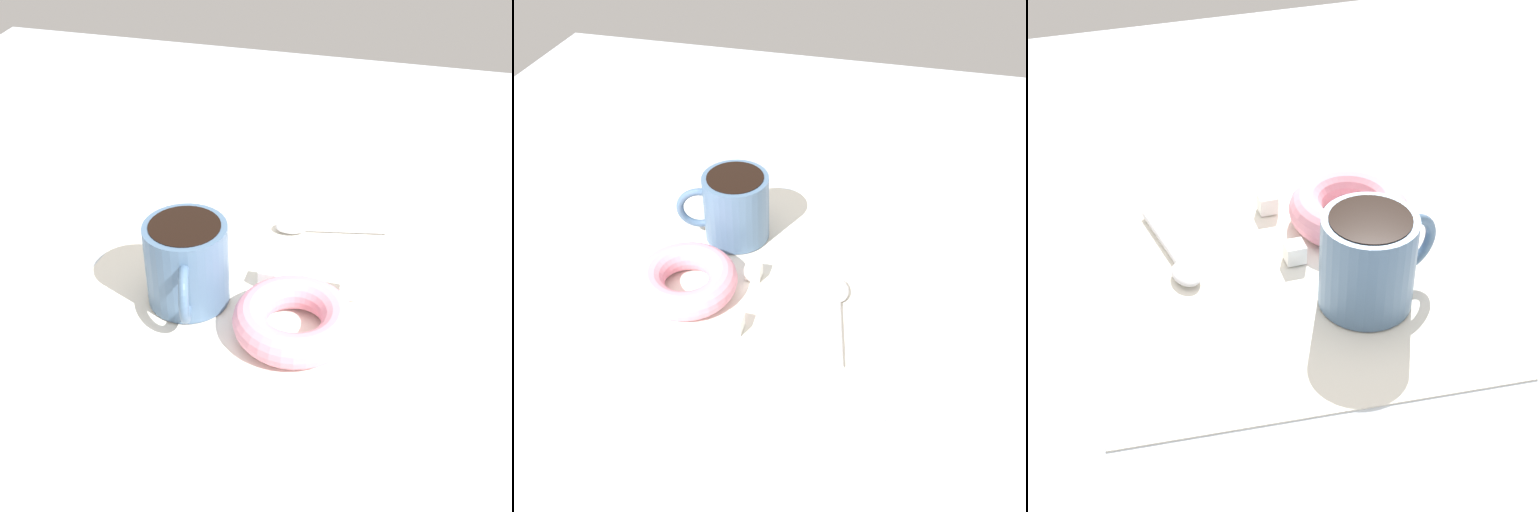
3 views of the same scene
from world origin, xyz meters
TOP-DOWN VIEW (x-y plane):
  - ground_plane at (0.00, 0.00)cm, footprint 120.00×120.00cm
  - napkin at (-2.47, 0.97)cm, footprint 34.70×34.70cm
  - coffee_cup at (2.71, 6.64)cm, footprint 7.84×10.89cm
  - donut at (-8.07, 8.92)cm, footprint 11.15×11.15cm
  - spoon at (-5.95, -7.51)cm, footprint 12.22×3.72cm
  - sugar_cube at (-12.15, 2.25)cm, footprint 1.74×1.74cm
  - sugar_cube_extra at (-4.12, 2.45)cm, footprint 1.75×1.75cm

SIDE VIEW (x-z plane):
  - ground_plane at x=0.00cm, z-range -2.00..0.00cm
  - napkin at x=-2.47cm, z-range 0.00..0.30cm
  - spoon at x=-5.95cm, z-range 0.25..1.15cm
  - sugar_cube at x=-12.15cm, z-range 0.30..2.04cm
  - sugar_cube_extra at x=-4.12cm, z-range 0.30..2.05cm
  - donut at x=-8.07cm, z-range 0.30..3.45cm
  - coffee_cup at x=2.71cm, z-range 0.44..8.81cm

